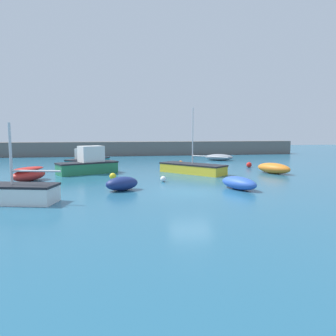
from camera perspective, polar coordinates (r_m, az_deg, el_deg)
name	(u,v)px	position (r m, az deg, el deg)	size (l,w,h in m)	color
ground_plane	(191,193)	(19.60, 4.00, -4.44)	(120.00, 120.00, 0.20)	#235B7A
harbor_breakwater	(143,148)	(49.31, -4.46, 3.43)	(46.67, 2.64, 2.05)	#66605B
rowboat_blue_near	(274,168)	(29.31, 17.92, -0.04)	(2.52, 3.51, 0.90)	orange
rowboat_with_red_cover	(29,174)	(25.76, -23.10, -0.97)	(2.73, 3.19, 1.00)	red
rowboat_white_midwater	(239,183)	(20.76, 12.24, -2.57)	(2.11, 3.02, 0.79)	#2D56B7
dinghy_near_pier	(122,184)	(20.10, -8.02, -2.71)	(2.38, 1.93, 0.84)	navy
sailboat_tall_mast	(192,168)	(28.05, 4.28, -0.05)	(5.25, 5.74, 5.54)	yellow
motorboat_grey_hull	(89,164)	(28.64, -13.68, 0.76)	(5.30, 3.79, 2.34)	#287A4C
open_tender_yellow	(219,157)	(40.87, 8.89, 1.86)	(3.67, 2.70, 0.78)	gray
motorboat_with_cabin	(88,160)	(34.65, -13.83, 1.38)	(4.41, 5.14, 1.86)	teal
sailboat_short_mast	(13,193)	(18.24, -25.42, -3.97)	(4.79, 2.69, 4.02)	white
mooring_buoy_red	(249,165)	(33.47, 13.93, 0.54)	(0.53, 0.53, 0.53)	red
mooring_buoy_white	(163,179)	(23.28, -0.84, -1.93)	(0.41, 0.41, 0.41)	white
mooring_buoy_orange	(181,163)	(34.65, 2.24, 0.88)	(0.49, 0.49, 0.49)	orange
mooring_buoy_yellow	(113,176)	(24.70, -9.59, -1.43)	(0.51, 0.51, 0.51)	yellow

